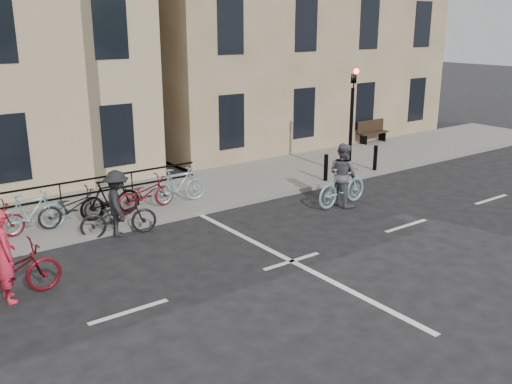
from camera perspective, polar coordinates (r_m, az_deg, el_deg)
ground at (r=13.17m, az=3.59°, el=-6.94°), size 120.00×120.00×0.00m
sidewalk at (r=16.52m, az=-21.16°, el=-2.81°), size 46.00×4.00×0.15m
building_east at (r=27.86m, az=0.81°, el=18.49°), size 14.00×10.00×12.00m
traffic_light at (r=19.69m, az=9.59°, el=8.23°), size 0.18×0.30×3.90m
bollard_east at (r=19.15m, az=7.00°, el=2.44°), size 0.14×0.14×0.90m
bollard_west at (r=20.83m, az=11.84°, el=3.37°), size 0.14×0.14×0.90m
bench at (r=25.72m, az=11.51°, el=6.05°), size 1.60×0.41×0.97m
parked_bikes at (r=15.49m, az=-19.94°, el=-1.72°), size 9.35×1.23×1.05m
cyclist_pink at (r=12.17m, az=-23.74°, el=-7.10°), size 2.15×0.81×1.89m
cyclist_grey at (r=17.02m, az=8.65°, el=1.14°), size 1.98×0.96×1.89m
cyclist_dark at (r=14.87m, az=-13.64°, el=-1.80°), size 2.03×1.23×1.72m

